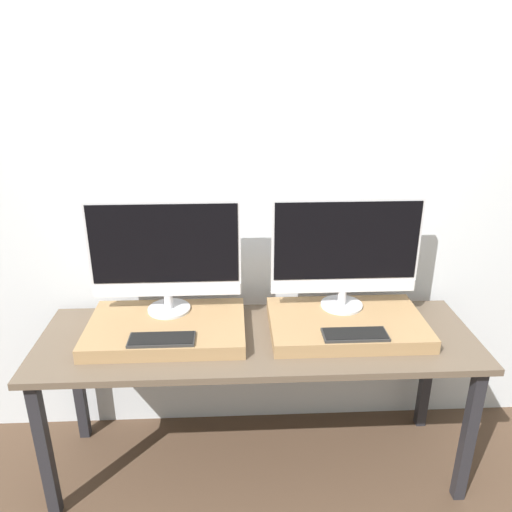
% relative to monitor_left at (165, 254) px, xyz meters
% --- Properties ---
extents(wall_back, '(8.00, 0.04, 2.60)m').
position_rel_monitor_left_xyz_m(wall_back, '(0.41, 0.23, 0.22)').
color(wall_back, silver).
rests_on(wall_back, ground_plane).
extents(workbench, '(1.94, 0.61, 0.73)m').
position_rel_monitor_left_xyz_m(workbench, '(0.41, -0.15, -0.42)').
color(workbench, brown).
rests_on(workbench, ground_plane).
extents(wooden_riser_left, '(0.69, 0.45, 0.06)m').
position_rel_monitor_left_xyz_m(wooden_riser_left, '(-0.00, -0.11, -0.31)').
color(wooden_riser_left, '#99754C').
rests_on(wooden_riser_left, workbench).
extents(monitor_left, '(0.67, 0.20, 0.53)m').
position_rel_monitor_left_xyz_m(monitor_left, '(0.00, 0.00, 0.00)').
color(monitor_left, silver).
rests_on(monitor_left, wooden_riser_left).
extents(keyboard_left, '(0.27, 0.11, 0.01)m').
position_rel_monitor_left_xyz_m(keyboard_left, '(0.00, -0.27, -0.28)').
color(keyboard_left, '#2D2D2D').
rests_on(keyboard_left, wooden_riser_left).
extents(wooden_riser_right, '(0.69, 0.45, 0.06)m').
position_rel_monitor_left_xyz_m(wooden_riser_right, '(0.81, -0.11, -0.31)').
color(wooden_riser_right, '#99754C').
rests_on(wooden_riser_right, workbench).
extents(monitor_right, '(0.67, 0.20, 0.53)m').
position_rel_monitor_left_xyz_m(monitor_right, '(0.81, 0.00, 0.00)').
color(monitor_right, silver).
rests_on(monitor_right, wooden_riser_right).
extents(keyboard_right, '(0.27, 0.11, 0.01)m').
position_rel_monitor_left_xyz_m(keyboard_right, '(0.81, -0.27, -0.28)').
color(keyboard_right, '#2D2D2D').
rests_on(keyboard_right, wooden_riser_right).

